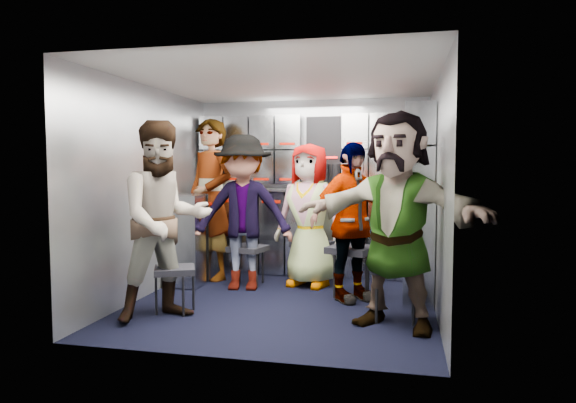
% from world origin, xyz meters
% --- Properties ---
extents(floor, '(3.00, 3.00, 0.00)m').
position_xyz_m(floor, '(0.00, 0.00, 0.00)').
color(floor, black).
rests_on(floor, ground).
extents(wall_back, '(2.80, 0.04, 2.10)m').
position_xyz_m(wall_back, '(0.00, 1.50, 1.05)').
color(wall_back, '#90959D').
rests_on(wall_back, ground).
extents(wall_left, '(0.04, 3.00, 2.10)m').
position_xyz_m(wall_left, '(-1.40, 0.00, 1.05)').
color(wall_left, '#90959D').
rests_on(wall_left, ground).
extents(wall_right, '(0.04, 3.00, 2.10)m').
position_xyz_m(wall_right, '(1.40, 0.00, 1.05)').
color(wall_right, '#90959D').
rests_on(wall_right, ground).
extents(ceiling, '(2.80, 3.00, 0.02)m').
position_xyz_m(ceiling, '(0.00, 0.00, 2.10)').
color(ceiling, silver).
rests_on(ceiling, wall_back).
extents(cart_bank_back, '(2.68, 0.38, 0.99)m').
position_xyz_m(cart_bank_back, '(0.00, 1.29, 0.49)').
color(cart_bank_back, gray).
rests_on(cart_bank_back, ground).
extents(cart_bank_left, '(0.38, 0.76, 0.99)m').
position_xyz_m(cart_bank_left, '(-1.19, 0.56, 0.49)').
color(cart_bank_left, gray).
rests_on(cart_bank_left, ground).
extents(counter, '(2.68, 0.42, 0.03)m').
position_xyz_m(counter, '(0.00, 1.29, 1.01)').
color(counter, '#B8BBC0').
rests_on(counter, cart_bank_back).
extents(locker_bank_back, '(2.68, 0.28, 0.82)m').
position_xyz_m(locker_bank_back, '(0.00, 1.35, 1.49)').
color(locker_bank_back, gray).
rests_on(locker_bank_back, wall_back).
extents(locker_bank_right, '(0.28, 1.00, 0.82)m').
position_xyz_m(locker_bank_right, '(1.25, 0.70, 1.49)').
color(locker_bank_right, gray).
rests_on(locker_bank_right, wall_right).
extents(right_cabinet, '(0.28, 1.20, 1.00)m').
position_xyz_m(right_cabinet, '(1.25, 0.60, 0.50)').
color(right_cabinet, gray).
rests_on(right_cabinet, ground).
extents(coffee_niche, '(0.46, 0.16, 0.84)m').
position_xyz_m(coffee_niche, '(0.18, 1.41, 1.47)').
color(coffee_niche, black).
rests_on(coffee_niche, wall_back).
extents(red_latch_strip, '(2.60, 0.02, 0.03)m').
position_xyz_m(red_latch_strip, '(0.00, 1.09, 0.88)').
color(red_latch_strip, '#A90E01').
rests_on(red_latch_strip, cart_bank_back).
extents(jump_seat_near_left, '(0.45, 0.44, 0.41)m').
position_xyz_m(jump_seat_near_left, '(-0.86, -0.57, 0.36)').
color(jump_seat_near_left, black).
rests_on(jump_seat_near_left, ground).
extents(jump_seat_mid_left, '(0.43, 0.42, 0.43)m').
position_xyz_m(jump_seat_mid_left, '(-0.54, 0.58, 0.38)').
color(jump_seat_mid_left, black).
rests_on(jump_seat_mid_left, ground).
extents(jump_seat_center, '(0.50, 0.49, 0.46)m').
position_xyz_m(jump_seat_center, '(0.12, 0.89, 0.40)').
color(jump_seat_center, black).
rests_on(jump_seat_center, ground).
extents(jump_seat_mid_right, '(0.53, 0.52, 0.50)m').
position_xyz_m(jump_seat_mid_right, '(0.61, 0.37, 0.44)').
color(jump_seat_mid_right, black).
rests_on(jump_seat_mid_right, ground).
extents(jump_seat_near_right, '(0.42, 0.40, 0.48)m').
position_xyz_m(jump_seat_near_right, '(1.05, -0.38, 0.43)').
color(jump_seat_near_right, black).
rests_on(jump_seat_near_right, ground).
extents(attendant_standing, '(0.80, 0.70, 1.84)m').
position_xyz_m(attendant_standing, '(-1.05, 0.80, 0.92)').
color(attendant_standing, black).
rests_on(attendant_standing, ground).
extents(attendant_arc_a, '(1.03, 1.02, 1.68)m').
position_xyz_m(attendant_arc_a, '(-0.86, -0.75, 0.84)').
color(attendant_arc_a, black).
rests_on(attendant_arc_a, ground).
extents(attendant_arc_b, '(1.12, 0.74, 1.63)m').
position_xyz_m(attendant_arc_b, '(-0.54, 0.40, 0.81)').
color(attendant_arc_b, black).
rests_on(attendant_arc_b, ground).
extents(attendant_arc_c, '(0.84, 0.65, 1.54)m').
position_xyz_m(attendant_arc_c, '(0.12, 0.71, 0.77)').
color(attendant_arc_c, black).
rests_on(attendant_arc_c, ground).
extents(attendant_arc_d, '(0.91, 0.88, 1.53)m').
position_xyz_m(attendant_arc_d, '(0.61, 0.19, 0.76)').
color(attendant_arc_d, black).
rests_on(attendant_arc_d, ground).
extents(attendant_arc_e, '(1.70, 1.05, 1.75)m').
position_xyz_m(attendant_arc_e, '(1.05, -0.56, 0.87)').
color(attendant_arc_e, black).
rests_on(attendant_arc_e, ground).
extents(bottle_left, '(0.06, 0.06, 0.26)m').
position_xyz_m(bottle_left, '(-1.01, 1.24, 1.16)').
color(bottle_left, white).
rests_on(bottle_left, counter).
extents(bottle_mid, '(0.07, 0.07, 0.27)m').
position_xyz_m(bottle_mid, '(-0.02, 1.24, 1.16)').
color(bottle_mid, white).
rests_on(bottle_mid, counter).
extents(bottle_right, '(0.06, 0.06, 0.25)m').
position_xyz_m(bottle_right, '(0.53, 1.24, 1.16)').
color(bottle_right, white).
rests_on(bottle_right, counter).
extents(cup_left, '(0.07, 0.07, 0.09)m').
position_xyz_m(cup_left, '(-1.09, 1.23, 1.07)').
color(cup_left, beige).
rests_on(cup_left, counter).
extents(cup_right, '(0.08, 0.08, 0.10)m').
position_xyz_m(cup_right, '(0.68, 1.23, 1.08)').
color(cup_right, beige).
rests_on(cup_right, counter).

